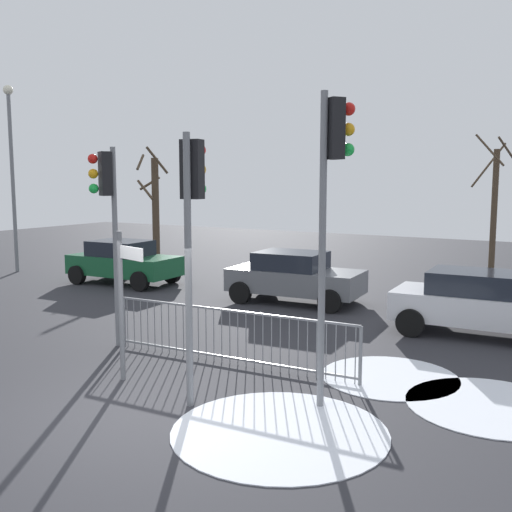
% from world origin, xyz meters
% --- Properties ---
extents(ground_plane, '(60.00, 60.00, 0.00)m').
position_xyz_m(ground_plane, '(0.00, 0.00, 0.00)').
color(ground_plane, '#2D2D33').
extents(traffic_light_rear_left, '(0.42, 0.51, 4.20)m').
position_xyz_m(traffic_light_rear_left, '(-2.84, 2.76, 3.08)').
color(traffic_light_rear_left, slate).
rests_on(traffic_light_rear_left, ground).
extents(traffic_light_mid_right, '(0.35, 0.57, 4.24)m').
position_xyz_m(traffic_light_mid_right, '(0.61, 1.08, 3.11)').
color(traffic_light_mid_right, slate).
rests_on(traffic_light_mid_right, ground).
extents(traffic_light_mid_left, '(0.44, 0.49, 4.84)m').
position_xyz_m(traffic_light_mid_left, '(2.49, 2.06, 3.54)').
color(traffic_light_mid_left, slate).
rests_on(traffic_light_mid_left, ground).
extents(direction_sign_post, '(0.76, 0.28, 2.65)m').
position_xyz_m(direction_sign_post, '(-1.08, 1.29, 1.50)').
color(direction_sign_post, slate).
rests_on(direction_sign_post, ground).
extents(pedestrian_guard_railing, '(5.28, 0.29, 1.07)m').
position_xyz_m(pedestrian_guard_railing, '(-0.00, 3.04, 0.55)').
color(pedestrian_guard_railing, slate).
rests_on(pedestrian_guard_railing, ground).
extents(car_grey_far, '(3.91, 2.15, 1.47)m').
position_xyz_m(car_grey_far, '(-1.57, 8.83, 0.77)').
color(car_grey_far, slate).
rests_on(car_grey_far, ground).
extents(car_green_mid, '(3.87, 2.06, 1.47)m').
position_xyz_m(car_green_mid, '(-8.01, 8.65, 0.77)').
color(car_green_mid, '#195933').
rests_on(car_green_mid, ground).
extents(car_white_near, '(3.88, 2.08, 1.47)m').
position_xyz_m(car_white_near, '(3.68, 7.72, 0.77)').
color(car_white_near, silver).
rests_on(car_white_near, ground).
extents(street_lamp, '(0.36, 0.36, 7.01)m').
position_xyz_m(street_lamp, '(-13.35, 8.49, 4.27)').
color(street_lamp, slate).
rests_on(street_lamp, ground).
extents(bare_tree_left, '(1.86, 1.85, 5.11)m').
position_xyz_m(bare_tree_left, '(2.60, 16.21, 2.54)').
color(bare_tree_left, '#473828').
rests_on(bare_tree_left, ground).
extents(bare_tree_centre, '(1.71, 1.67, 5.03)m').
position_xyz_m(bare_tree_centre, '(-12.30, 15.39, 2.47)').
color(bare_tree_centre, '#473828').
rests_on(bare_tree_centre, ground).
extents(snow_patch_kerb, '(2.45, 2.45, 0.01)m').
position_xyz_m(snow_patch_kerb, '(2.90, 3.85, 0.01)').
color(snow_patch_kerb, white).
rests_on(snow_patch_kerb, ground).
extents(snow_patch_island, '(3.09, 3.09, 0.01)m').
position_xyz_m(snow_patch_island, '(2.32, 0.78, 0.01)').
color(snow_patch_island, white).
rests_on(snow_patch_island, ground).
extents(snow_patch_verge, '(2.62, 2.62, 0.01)m').
position_xyz_m(snow_patch_verge, '(4.71, 3.33, 0.01)').
color(snow_patch_verge, white).
rests_on(snow_patch_verge, ground).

